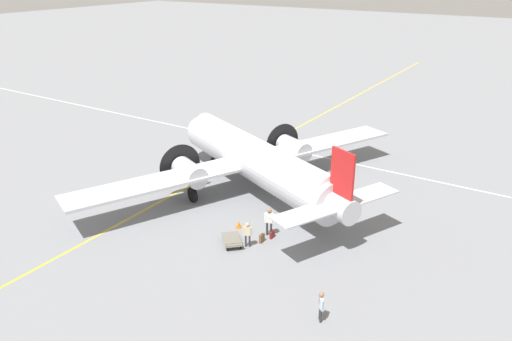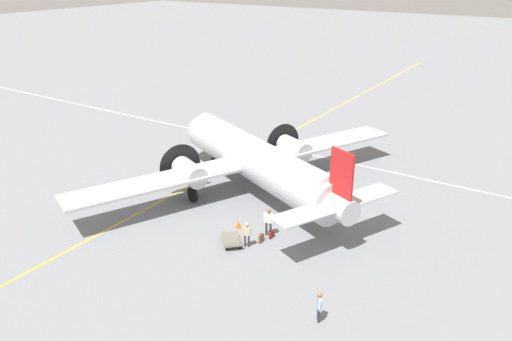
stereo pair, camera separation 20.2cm
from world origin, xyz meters
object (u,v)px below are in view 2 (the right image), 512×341
Objects in this scene: ramp_agent at (247,232)px; baggage_cart at (231,240)px; crew_foreground at (319,304)px; airliner_main at (253,158)px; suitcase_upright_spare at (272,235)px; passenger_boarding at (269,219)px; traffic_cone at (238,224)px; suitcase_near_door at (261,238)px.

ramp_agent is 0.79× the size of baggage_cart.
baggage_cart is at bearing 29.87° from crew_foreground.
suitcase_upright_spare is at bearing 157.27° from airliner_main.
suitcase_upright_spare is (0.19, 0.35, -0.91)m from passenger_boarding.
airliner_main reaches higher than traffic_cone.
suitcase_near_door is 0.83m from suitcase_upright_spare.
traffic_cone is (-5.39, -8.42, -0.78)m from crew_foreground.
crew_foreground reaches higher than traffic_cone.
ramp_agent is at bearing 47.36° from traffic_cone.
ramp_agent is at bearing 59.85° from passenger_boarding.
passenger_boarding reaches higher than suitcase_near_door.
crew_foreground is at bearing 57.39° from traffic_cone.
suitcase_near_door is 1.18× the size of suitcase_upright_spare.
crew_foreground is (10.63, 10.77, -1.64)m from airliner_main.
suitcase_near_door is at bearing 71.80° from traffic_cone.
airliner_main is 15.22m from crew_foreground.
baggage_cart is at bearing -50.96° from suitcase_near_door.
suitcase_upright_spare is 0.24× the size of baggage_cart.
ramp_agent is at bearing -119.51° from baggage_cart.
airliner_main is 6.23m from traffic_cone.
suitcase_near_door is (0.97, 0.08, -0.87)m from passenger_boarding.
passenger_boarding is 3.73× the size of suitcase_upright_spare.
passenger_boarding is 3.80× the size of traffic_cone.
traffic_cone is at bearing -70.40° from ramp_agent.
crew_foreground is at bearing 119.06° from passenger_boarding.
passenger_boarding reaches higher than traffic_cone.
crew_foreground is at bearing 159.71° from airliner_main.
suitcase_near_door is at bearing -95.03° from baggage_cart.
crew_foreground is 0.88× the size of passenger_boarding.
airliner_main reaches higher than crew_foreground.
suitcase_upright_spare is (-5.44, -5.94, -0.77)m from crew_foreground.
airliner_main is 52.37× the size of traffic_cone.
suitcase_upright_spare reaches higher than traffic_cone.
suitcase_near_door is 2.33m from traffic_cone.
crew_foreground is 7.80m from suitcase_near_door.
suitcase_upright_spare is at bearing -85.22° from baggage_cart.
suitcase_upright_spare is 1.02× the size of traffic_cone.
suitcase_near_door is at bearing 17.69° from crew_foreground.
ramp_agent is at bearing 145.24° from airliner_main.
ramp_agent is (1.87, -0.37, -0.15)m from passenger_boarding.
airliner_main is 7.48m from suitcase_upright_spare.
traffic_cone is at bearing -88.78° from suitcase_upright_spare.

